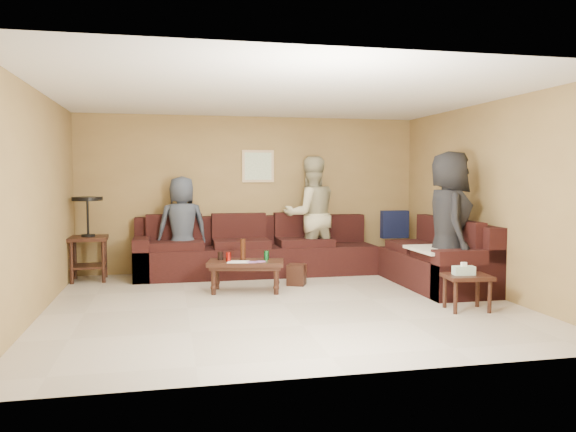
% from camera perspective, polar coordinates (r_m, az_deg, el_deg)
% --- Properties ---
extents(room, '(5.60, 5.50, 2.50)m').
position_cam_1_polar(room, '(6.69, -0.57, 5.13)').
color(room, '#BCB29F').
rests_on(room, ground).
extents(sectional_sofa, '(4.65, 2.90, 0.97)m').
position_cam_1_polar(sectional_sofa, '(8.44, 2.80, -4.20)').
color(sectional_sofa, black).
rests_on(sectional_sofa, ground).
extents(coffee_table, '(1.08, 0.69, 0.70)m').
position_cam_1_polar(coffee_table, '(7.51, -4.34, -5.01)').
color(coffee_table, black).
rests_on(coffee_table, ground).
extents(end_table_left, '(0.57, 0.57, 1.24)m').
position_cam_1_polar(end_table_left, '(8.74, -19.63, -2.03)').
color(end_table_left, black).
rests_on(end_table_left, ground).
extents(side_table_right, '(0.54, 0.46, 0.56)m').
position_cam_1_polar(side_table_right, '(6.77, 17.67, -6.11)').
color(side_table_right, black).
rests_on(side_table_right, ground).
extents(waste_bin, '(0.32, 0.32, 0.29)m').
position_cam_1_polar(waste_bin, '(7.98, 0.88, -5.98)').
color(waste_bin, black).
rests_on(waste_bin, ground).
extents(wall_art, '(0.52, 0.04, 0.52)m').
position_cam_1_polar(wall_art, '(9.15, -3.07, 5.07)').
color(wall_art, tan).
rests_on(wall_art, ground).
extents(person_left, '(0.82, 0.59, 1.54)m').
position_cam_1_polar(person_left, '(8.66, -10.70, -1.09)').
color(person_left, '#303743').
rests_on(person_left, ground).
extents(person_middle, '(0.97, 0.79, 1.85)m').
position_cam_1_polar(person_middle, '(8.85, 2.33, 0.08)').
color(person_middle, tan).
rests_on(person_middle, ground).
extents(person_right, '(0.82, 1.04, 1.86)m').
position_cam_1_polar(person_right, '(7.65, 16.06, -0.64)').
color(person_right, black).
rests_on(person_right, ground).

